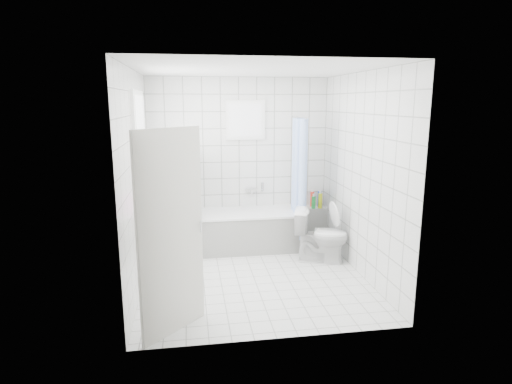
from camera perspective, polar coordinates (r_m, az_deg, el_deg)
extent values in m
plane|color=white|center=(5.66, -0.33, -11.22)|extent=(3.00, 3.00, 0.00)
plane|color=white|center=(5.22, -0.37, 16.05)|extent=(3.00, 3.00, 0.00)
cube|color=white|center=(6.75, -2.25, 4.05)|extent=(2.80, 0.02, 2.60)
cube|color=white|center=(3.84, 3.00, -2.03)|extent=(2.80, 0.02, 2.60)
cube|color=white|center=(5.26, -15.60, 1.36)|extent=(0.02, 3.00, 2.60)
cube|color=white|center=(5.66, 13.81, 2.18)|extent=(0.02, 3.00, 2.60)
cube|color=white|center=(5.51, -14.96, 5.01)|extent=(0.01, 0.90, 1.40)
cube|color=white|center=(6.66, -1.39, 9.56)|extent=(0.50, 0.01, 0.50)
cube|color=white|center=(5.64, -14.10, -2.45)|extent=(0.18, 1.02, 0.08)
cube|color=silver|center=(4.14, -11.22, -5.53)|extent=(0.59, 0.59, 2.00)
cube|color=white|center=(6.62, -1.10, -5.20)|extent=(1.64, 0.75, 0.55)
cube|color=white|center=(6.54, -1.11, -2.77)|extent=(1.66, 0.77, 0.03)
cube|color=white|center=(6.39, -9.04, -1.56)|extent=(0.15, 0.85, 1.50)
cube|color=white|center=(7.10, 7.89, -4.13)|extent=(0.40, 0.24, 0.55)
imported|color=white|center=(6.13, 8.68, -5.76)|extent=(0.83, 0.64, 0.75)
cylinder|color=silver|center=(6.46, 5.77, 9.87)|extent=(0.02, 0.80, 0.02)
cube|color=silver|center=(6.81, -0.67, 0.29)|extent=(0.18, 0.06, 0.06)
imported|color=silver|center=(5.71, -14.00, -0.39)|extent=(0.14, 0.14, 0.28)
imported|color=#E157B3|center=(5.26, -14.41, -1.34)|extent=(0.16, 0.16, 0.30)
imported|color=#2DA0CE|center=(5.42, -14.24, -1.66)|extent=(0.10, 0.10, 0.17)
imported|color=silver|center=(5.55, -14.12, -1.31)|extent=(0.18, 0.18, 0.18)
cylinder|color=#CAD516|center=(6.93, 8.55, -1.17)|extent=(0.06, 0.06, 0.24)
cylinder|color=green|center=(6.90, 7.68, -1.38)|extent=(0.06, 0.06, 0.20)
cylinder|color=red|center=(7.03, 7.50, -0.94)|extent=(0.06, 0.06, 0.25)
cylinder|color=blue|center=(7.03, 8.47, -0.92)|extent=(0.06, 0.06, 0.26)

